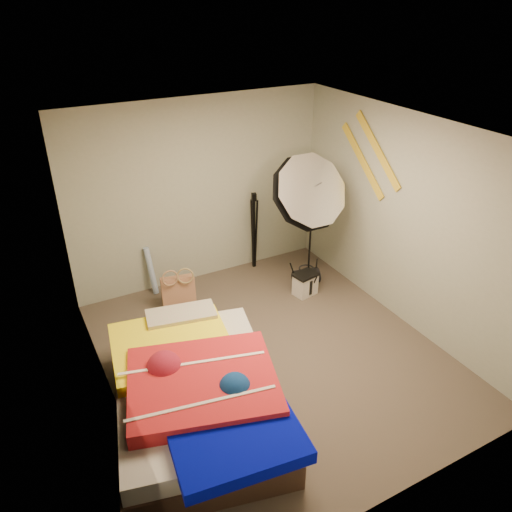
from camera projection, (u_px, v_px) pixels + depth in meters
floor at (273, 354)px, 5.62m from camera, size 4.00×4.00×0.00m
ceiling at (278, 134)px, 4.43m from camera, size 4.00×4.00×0.00m
wall_back at (199, 193)px, 6.57m from camera, size 3.50×0.00×3.50m
wall_front at (420, 379)px, 3.48m from camera, size 3.50×0.00×3.50m
wall_left at (100, 303)px, 4.30m from camera, size 0.00×4.00×4.00m
wall_right at (406, 223)px, 5.75m from camera, size 0.00×4.00×4.00m
tote_bag at (179, 292)px, 6.36m from camera, size 0.45×0.27×0.44m
wrapping_roll at (151, 271)px, 6.61m from camera, size 0.14×0.20×0.66m
camera_case at (305, 285)px, 6.65m from camera, size 0.32×0.26×0.29m
duffel_bag at (306, 277)px, 6.91m from camera, size 0.39×0.28×0.22m
wall_stripe_upper at (378, 150)px, 5.87m from camera, size 0.02×0.91×0.78m
wall_stripe_lower at (362, 161)px, 6.16m from camera, size 0.02×0.91×0.78m
bed at (196, 392)px, 4.68m from camera, size 1.89×2.46×0.61m
photo_umbrella at (307, 193)px, 6.02m from camera, size 1.18×0.90×2.02m
camera_tripod at (254, 226)px, 7.06m from camera, size 0.08×0.08×1.15m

